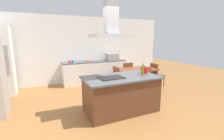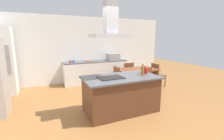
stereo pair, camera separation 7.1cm
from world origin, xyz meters
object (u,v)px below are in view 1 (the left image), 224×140
object	(u,v)px
cooktop	(111,78)
olive_oil_bottle	(143,70)
tea_kettle	(145,70)
chair_at_left_end	(113,78)
dining_table	(136,71)
cutting_board	(88,61)
chair_facing_back_wall	(127,72)
chair_at_right_end	(156,73)
coffee_mug_blue	(73,61)
wall_oven_stack	(0,62)
countertop_microwave	(112,57)
range_hood	(111,26)
coffee_mug_red	(69,62)
chair_facing_island	(147,80)

from	to	relation	value
cooktop	olive_oil_bottle	xyz separation A→B (m)	(0.84, -0.09, 0.12)
tea_kettle	chair_at_left_end	bearing A→B (deg)	104.83
dining_table	chair_at_left_end	xyz separation A→B (m)	(-0.92, -0.00, -0.16)
tea_kettle	cutting_board	world-z (taller)	tea_kettle
cooktop	olive_oil_bottle	bearing A→B (deg)	-6.27
chair_facing_back_wall	chair_at_right_end	size ratio (longest dim) A/B	1.00
chair_at_left_end	chair_at_right_end	bearing A→B (deg)	0.00
cooktop	olive_oil_bottle	distance (m)	0.86
coffee_mug_blue	chair_at_left_end	bearing A→B (deg)	-55.04
chair_facing_back_wall	dining_table	bearing A→B (deg)	-90.00
dining_table	chair_at_right_end	distance (m)	0.93
olive_oil_bottle	wall_oven_stack	distance (m)	4.42
dining_table	chair_facing_back_wall	distance (m)	0.68
countertop_microwave	dining_table	distance (m)	1.60
coffee_mug_blue	range_hood	size ratio (longest dim) A/B	0.10
coffee_mug_red	coffee_mug_blue	size ratio (longest dim) A/B	1.00
coffee_mug_blue	dining_table	size ratio (longest dim) A/B	0.06
countertop_microwave	coffee_mug_blue	xyz separation A→B (m)	(-1.72, -0.06, -0.09)
coffee_mug_blue	dining_table	bearing A→B (deg)	-37.22
olive_oil_bottle	range_hood	xyz separation A→B (m)	(-0.84, 0.09, 1.08)
wall_oven_stack	range_hood	xyz separation A→B (m)	(2.62, -2.65, 1.00)
cooktop	chair_facing_back_wall	size ratio (longest dim) A/B	0.67
dining_table	range_hood	xyz separation A→B (m)	(-1.62, -1.34, 1.43)
wall_oven_stack	dining_table	bearing A→B (deg)	-17.11
coffee_mug_red	range_hood	xyz separation A→B (m)	(0.45, -2.83, 1.16)
olive_oil_bottle	coffee_mug_red	bearing A→B (deg)	113.89
chair_facing_island	coffee_mug_blue	bearing A→B (deg)	132.26
chair_at_left_end	chair_facing_back_wall	bearing A→B (deg)	36.01
coffee_mug_red	dining_table	bearing A→B (deg)	-35.75
wall_oven_stack	chair_facing_island	xyz separation A→B (m)	(4.24, -1.97, -0.59)
coffee_mug_red	countertop_microwave	bearing A→B (deg)	1.55
chair_facing_island	range_hood	size ratio (longest dim) A/B	0.99
cutting_board	chair_at_left_end	world-z (taller)	cutting_board
cutting_board	wall_oven_stack	size ratio (longest dim) A/B	0.15
coffee_mug_red	chair_facing_island	world-z (taller)	coffee_mug_red
coffee_mug_red	chair_facing_back_wall	size ratio (longest dim) A/B	0.10
olive_oil_bottle	chair_facing_back_wall	world-z (taller)	olive_oil_bottle
cooktop	range_hood	size ratio (longest dim) A/B	0.67
olive_oil_bottle	countertop_microwave	distance (m)	3.02
countertop_microwave	dining_table	world-z (taller)	countertop_microwave
coffee_mug_red	coffee_mug_blue	bearing A→B (deg)	-3.61
tea_kettle	chair_at_right_end	size ratio (longest dim) A/B	0.25
cooktop	coffee_mug_red	xyz separation A→B (m)	(-0.45, 2.83, 0.04)
coffee_mug_blue	wall_oven_stack	world-z (taller)	wall_oven_stack
coffee_mug_blue	wall_oven_stack	distance (m)	2.30
cooktop	dining_table	bearing A→B (deg)	39.63
cooktop	range_hood	xyz separation A→B (m)	(0.00, 0.00, 1.20)
olive_oil_bottle	chair_facing_back_wall	xyz separation A→B (m)	(0.77, 2.10, -0.52)
cooktop	tea_kettle	world-z (taller)	tea_kettle
tea_kettle	olive_oil_bottle	world-z (taller)	olive_oil_bottle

